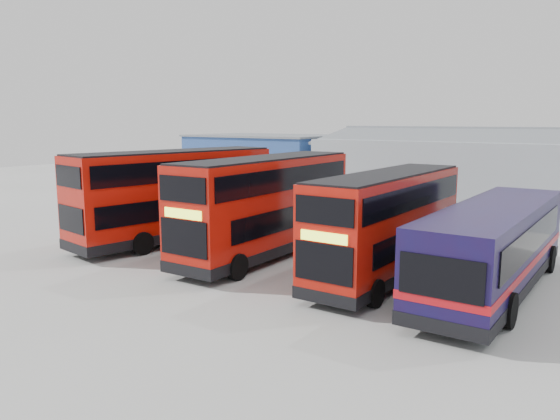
# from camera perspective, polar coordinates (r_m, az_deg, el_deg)

# --- Properties ---
(ground_plane) EXTENTS (120.00, 120.00, 0.00)m
(ground_plane) POSITION_cam_1_polar(r_m,az_deg,el_deg) (24.53, -0.41, -5.60)
(ground_plane) COLOR #A2A29C
(ground_plane) RESTS_ON ground
(office_block) EXTENTS (12.30, 8.32, 5.12)m
(office_block) POSITION_cam_1_polar(r_m,az_deg,el_deg) (46.64, -1.45, 4.74)
(office_block) COLOR navy
(office_block) RESTS_ON ground
(maintenance_shed) EXTENTS (30.50, 12.00, 5.89)m
(maintenance_shed) POSITION_cam_1_polar(r_m,az_deg,el_deg) (39.83, 26.79, 2.99)
(maintenance_shed) COLOR #9CA3AB
(maintenance_shed) RESTS_ON ground
(double_decker_left) EXTENTS (4.40, 11.59, 4.79)m
(double_decker_left) POSITION_cam_1_polar(r_m,az_deg,el_deg) (29.02, -10.92, 1.38)
(double_decker_left) COLOR #B6140A
(double_decker_left) RESTS_ON ground
(double_decker_centre) EXTENTS (3.07, 11.12, 4.67)m
(double_decker_centre) POSITION_cam_1_polar(r_m,az_deg,el_deg) (25.32, -1.47, 0.25)
(double_decker_centre) COLOR #B6140A
(double_decker_centre) RESTS_ON ground
(double_decker_right) EXTENTS (2.69, 10.19, 4.29)m
(double_decker_right) POSITION_cam_1_polar(r_m,az_deg,el_deg) (22.25, 11.13, -1.69)
(double_decker_right) COLOR #B6140A
(double_decker_right) RESTS_ON ground
(single_decker_blue) EXTENTS (3.10, 12.15, 3.28)m
(single_decker_blue) POSITION_cam_1_polar(r_m,az_deg,el_deg) (21.60, 21.43, -3.88)
(single_decker_blue) COLOR #110D39
(single_decker_blue) RESTS_ON ground
(panel_van) EXTENTS (2.75, 4.97, 2.05)m
(panel_van) POSITION_cam_1_polar(r_m,az_deg,el_deg) (43.78, -7.77, 2.47)
(panel_van) COLOR white
(panel_van) RESTS_ON ground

